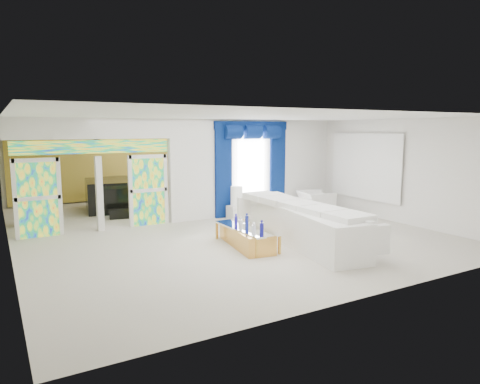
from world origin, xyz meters
TOP-DOWN VIEW (x-y plane):
  - floor at (0.00, 0.00)m, footprint 12.00×12.00m
  - dividing_wall at (2.15, 1.00)m, footprint 5.70×0.18m
  - dividing_header at (-2.85, 1.00)m, footprint 4.30×0.18m
  - stained_panel_left at (-4.28, 1.00)m, footprint 0.95×0.04m
  - stained_panel_right at (-1.42, 1.00)m, footprint 0.95×0.04m
  - stained_transom at (-2.85, 1.00)m, footprint 4.00×0.05m
  - window_pane at (1.90, 0.90)m, footprint 1.00×0.02m
  - blue_drape_left at (0.90, 0.87)m, footprint 0.55×0.10m
  - blue_drape_right at (2.90, 0.87)m, footprint 0.55×0.10m
  - blue_pelmet at (1.90, 0.87)m, footprint 2.60×0.12m
  - wall_mirror at (4.94, -1.00)m, footprint 0.04×2.70m
  - gold_curtains at (0.00, 5.90)m, footprint 9.70×0.12m
  - white_sofa at (1.16, -2.64)m, footprint 1.67×4.59m
  - coffee_table at (-0.19, -2.34)m, footprint 0.96×2.04m
  - console_table at (1.51, 0.59)m, footprint 1.23×0.52m
  - table_lamp at (1.21, 0.59)m, footprint 0.36×0.36m
  - armchair at (3.88, 0.07)m, footprint 1.13×1.23m
  - grand_piano at (-1.81, 3.92)m, footprint 1.80×2.20m
  - piano_bench at (-1.81, 2.32)m, footprint 0.89×0.45m
  - tv_console at (-4.35, 2.72)m, footprint 0.58×0.53m
  - chandelier at (-2.30, 3.40)m, footprint 0.60×0.60m
  - decanters at (-0.18, -2.42)m, footprint 0.13×1.18m

SIDE VIEW (x-z plane):
  - floor at x=0.00m, z-range 0.00..0.00m
  - piano_bench at x=-1.81m, z-range 0.00..0.28m
  - console_table at x=1.51m, z-range 0.00..0.40m
  - coffee_table at x=-0.19m, z-range 0.00..0.44m
  - armchair at x=3.88m, z-range 0.00..0.70m
  - tv_console at x=-4.35m, z-range 0.00..0.79m
  - white_sofa at x=1.16m, z-range 0.00..0.86m
  - grand_piano at x=-1.81m, z-range 0.00..1.01m
  - decanters at x=-0.18m, z-range 0.39..0.69m
  - table_lamp at x=1.21m, z-range 0.40..0.98m
  - stained_panel_left at x=-4.28m, z-range 0.00..2.00m
  - stained_panel_right at x=-1.42m, z-range 0.00..2.00m
  - blue_drape_left at x=0.90m, z-range 0.00..2.80m
  - blue_drape_right at x=2.90m, z-range 0.00..2.80m
  - window_pane at x=1.90m, z-range 0.30..2.60m
  - dividing_wall at x=2.15m, z-range 0.00..3.00m
  - gold_curtains at x=0.00m, z-range 0.05..2.95m
  - wall_mirror at x=4.94m, z-range 0.60..2.50m
  - stained_transom at x=-2.85m, z-range 2.08..2.42m
  - chandelier at x=-2.30m, z-range 2.35..2.95m
  - dividing_header at x=-2.85m, z-range 2.45..3.00m
  - blue_pelmet at x=1.90m, z-range 2.69..2.94m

